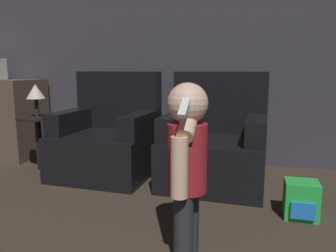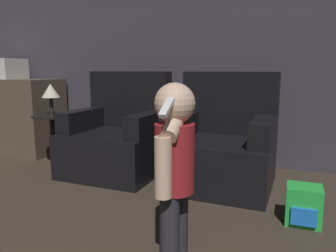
{
  "view_description": "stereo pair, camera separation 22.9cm",
  "coord_description": "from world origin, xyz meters",
  "px_view_note": "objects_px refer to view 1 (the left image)",
  "views": [
    {
      "loc": [
        0.49,
        0.99,
        1.0
      ],
      "look_at": [
        -0.07,
        3.18,
        0.61
      ],
      "focal_mm": 35.0,
      "sensor_mm": 36.0,
      "label": 1
    },
    {
      "loc": [
        0.71,
        1.06,
        1.0
      ],
      "look_at": [
        -0.07,
        3.18,
        0.61
      ],
      "focal_mm": 35.0,
      "sensor_mm": 36.0,
      "label": 2
    }
  ],
  "objects_px": {
    "armchair_left": "(108,140)",
    "person_toddler": "(187,158)",
    "armchair_right": "(215,146)",
    "toy_backpack": "(301,200)",
    "lamp": "(36,92)"
  },
  "relations": [
    {
      "from": "person_toddler",
      "to": "lamp",
      "type": "bearing_deg",
      "value": -118.53
    },
    {
      "from": "armchair_left",
      "to": "lamp",
      "type": "xyz_separation_m",
      "value": [
        -0.73,
        -0.06,
        0.45
      ]
    },
    {
      "from": "armchair_right",
      "to": "lamp",
      "type": "distance_m",
      "value": 1.81
    },
    {
      "from": "lamp",
      "to": "toy_backpack",
      "type": "bearing_deg",
      "value": -12.09
    },
    {
      "from": "person_toddler",
      "to": "toy_backpack",
      "type": "distance_m",
      "value": 1.03
    },
    {
      "from": "armchair_left",
      "to": "person_toddler",
      "type": "relative_size",
      "value": 1.05
    },
    {
      "from": "armchair_left",
      "to": "lamp",
      "type": "bearing_deg",
      "value": -173.02
    },
    {
      "from": "armchair_right",
      "to": "toy_backpack",
      "type": "height_order",
      "value": "armchair_right"
    },
    {
      "from": "person_toddler",
      "to": "lamp",
      "type": "height_order",
      "value": "person_toddler"
    },
    {
      "from": "toy_backpack",
      "to": "armchair_right",
      "type": "bearing_deg",
      "value": 138.55
    },
    {
      "from": "toy_backpack",
      "to": "lamp",
      "type": "relative_size",
      "value": 0.79
    },
    {
      "from": "armchair_left",
      "to": "armchair_right",
      "type": "xyz_separation_m",
      "value": [
        1.02,
        -0.0,
        0.0
      ]
    },
    {
      "from": "armchair_left",
      "to": "lamp",
      "type": "distance_m",
      "value": 0.86
    },
    {
      "from": "toy_backpack",
      "to": "lamp",
      "type": "xyz_separation_m",
      "value": [
        -2.4,
        0.51,
        0.65
      ]
    },
    {
      "from": "person_toddler",
      "to": "armchair_right",
      "type": "bearing_deg",
      "value": -174.6
    }
  ]
}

